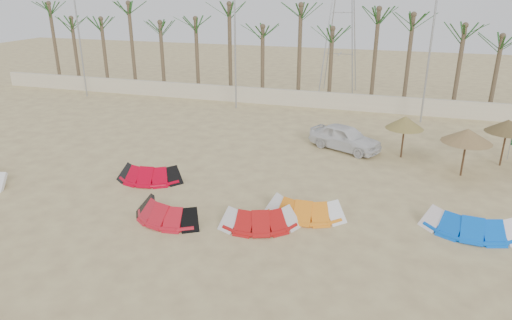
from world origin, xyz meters
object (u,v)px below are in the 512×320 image
(kite_blue, at_px, (471,220))
(parasol_left, at_px, (405,123))
(kite_orange, at_px, (306,205))
(car, at_px, (345,138))
(kite_red_right, at_px, (262,215))
(parasol_mid, at_px, (467,136))
(kite_red_left, at_px, (152,172))
(kite_red_mid, at_px, (169,209))
(parasol_right, at_px, (508,126))

(kite_blue, bearing_deg, parasol_left, 109.02)
(kite_orange, distance_m, car, 8.84)
(kite_red_right, xyz_separation_m, parasol_mid, (8.30, 7.95, 1.73))
(car, bearing_deg, parasol_mid, -84.69)
(kite_red_left, relative_size, kite_orange, 1.02)
(kite_red_mid, bearing_deg, parasol_left, 48.71)
(kite_red_left, xyz_separation_m, kite_blue, (14.62, -0.81, 0.00))
(kite_red_left, distance_m, car, 11.40)
(kite_red_right, bearing_deg, kite_red_left, 156.74)
(kite_orange, distance_m, parasol_left, 9.40)
(kite_red_right, height_order, parasol_right, parasol_right)
(kite_red_right, relative_size, parasol_right, 1.36)
(kite_orange, bearing_deg, parasol_right, 44.16)
(kite_red_mid, bearing_deg, parasol_mid, 35.18)
(parasol_left, bearing_deg, kite_red_left, -149.52)
(kite_red_left, height_order, car, car)
(kite_orange, relative_size, parasol_right, 1.28)
(kite_red_left, bearing_deg, kite_orange, -9.93)
(parasol_mid, distance_m, car, 6.76)
(kite_red_left, xyz_separation_m, parasol_left, (11.92, 7.02, 1.63))
(kite_red_left, bearing_deg, parasol_right, 23.08)
(parasol_left, relative_size, parasol_mid, 0.96)
(parasol_right, bearing_deg, kite_red_right, -136.04)
(kite_orange, distance_m, parasol_mid, 9.57)
(parasol_right, bearing_deg, kite_red_left, -156.92)
(kite_red_mid, height_order, parasol_right, parasol_right)
(kite_blue, height_order, car, car)
(parasol_left, height_order, parasol_right, parasol_right)
(kite_red_left, bearing_deg, kite_red_right, -23.26)
(parasol_right, height_order, car, parasol_right)
(car, bearing_deg, kite_blue, -118.65)
(kite_red_left, distance_m, kite_blue, 14.65)
(kite_blue, bearing_deg, kite_red_mid, -167.48)
(kite_orange, xyz_separation_m, parasol_right, (8.96, 8.70, 1.80))
(kite_red_left, xyz_separation_m, kite_orange, (8.12, -1.42, 0.00))
(kite_red_mid, xyz_separation_m, parasol_mid, (12.16, 8.57, 1.73))
(kite_blue, bearing_deg, parasol_right, 73.12)
(kite_blue, height_order, parasol_right, parasol_right)
(parasol_mid, bearing_deg, car, 159.89)
(kite_red_right, bearing_deg, kite_red_mid, -170.91)
(kite_orange, height_order, kite_blue, same)
(parasol_mid, bearing_deg, kite_blue, -92.58)
(kite_red_mid, height_order, kite_orange, same)
(parasol_mid, bearing_deg, kite_orange, -136.00)
(kite_red_left, distance_m, kite_red_mid, 4.40)
(parasol_left, relative_size, parasol_right, 0.93)
(kite_red_mid, distance_m, parasol_right, 18.01)
(kite_red_right, xyz_separation_m, kite_blue, (8.03, 2.02, 0.00))
(kite_blue, distance_m, parasol_mid, 6.18)
(car, bearing_deg, kite_red_mid, 176.68)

